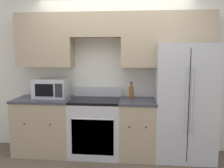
{
  "coord_description": "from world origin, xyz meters",
  "views": [
    {
      "loc": [
        0.38,
        -3.53,
        1.66
      ],
      "look_at": [
        0.0,
        0.31,
        1.15
      ],
      "focal_mm": 40.0,
      "sensor_mm": 36.0,
      "label": 1
    }
  ],
  "objects_px": {
    "bottle": "(131,92)",
    "oven_range": "(96,127)",
    "refrigerator": "(184,101)",
    "microwave": "(51,88)"
  },
  "relations": [
    {
      "from": "bottle",
      "to": "refrigerator",
      "type": "bearing_deg",
      "value": -5.76
    },
    {
      "from": "oven_range",
      "to": "bottle",
      "type": "xyz_separation_m",
      "value": [
        0.56,
        0.15,
        0.55
      ]
    },
    {
      "from": "oven_range",
      "to": "refrigerator",
      "type": "xyz_separation_m",
      "value": [
        1.38,
        0.07,
        0.43
      ]
    },
    {
      "from": "oven_range",
      "to": "bottle",
      "type": "bearing_deg",
      "value": 15.11
    },
    {
      "from": "bottle",
      "to": "oven_range",
      "type": "bearing_deg",
      "value": -164.89
    },
    {
      "from": "oven_range",
      "to": "microwave",
      "type": "distance_m",
      "value": 0.96
    },
    {
      "from": "refrigerator",
      "to": "microwave",
      "type": "relative_size",
      "value": 3.34
    },
    {
      "from": "oven_range",
      "to": "refrigerator",
      "type": "relative_size",
      "value": 0.6
    },
    {
      "from": "oven_range",
      "to": "microwave",
      "type": "xyz_separation_m",
      "value": [
        -0.75,
        0.09,
        0.6
      ]
    },
    {
      "from": "microwave",
      "to": "oven_range",
      "type": "bearing_deg",
      "value": -6.54
    }
  ]
}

